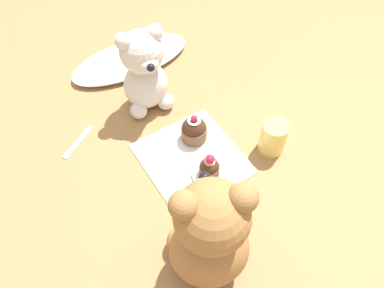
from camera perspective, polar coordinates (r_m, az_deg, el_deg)
The scene contains 10 objects.
ground_plane at distance 0.85m, azimuth 0.00°, elevation -2.29°, with size 4.00×4.00×0.00m, color #9E7042.
knitted_placemat at distance 0.84m, azimuth 0.00°, elevation -2.17°, with size 0.21×0.22×0.01m, color silver.
tulle_cloth at distance 1.07m, azimuth -9.31°, elevation 12.76°, with size 0.34×0.15×0.03m, color white.
teddy_bear_cream at distance 0.89m, azimuth -7.28°, elevation 10.85°, with size 0.12×0.12×0.22m.
teddy_bear_tan at distance 0.62m, azimuth 2.71°, elevation -13.85°, with size 0.18×0.17×0.27m.
cupcake_near_cream_bear at distance 0.86m, azimuth 0.32°, elevation 2.22°, with size 0.06×0.06×0.07m.
saucer_plate at distance 0.81m, azimuth 2.60°, elevation -4.59°, with size 0.07×0.07×0.01m, color white.
cupcake_near_tan_bear at distance 0.79m, azimuth 2.67°, elevation -3.59°, with size 0.04×0.04×0.06m.
juice_glass at distance 0.85m, azimuth 12.26°, elevation 1.03°, with size 0.06×0.06×0.08m, color #EADB66.
teaspoon at distance 0.91m, azimuth -16.98°, elevation 0.35°, with size 0.10×0.01×0.01m, color silver.
Camera 1 is at (-0.26, -0.41, 0.69)m, focal length 35.00 mm.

